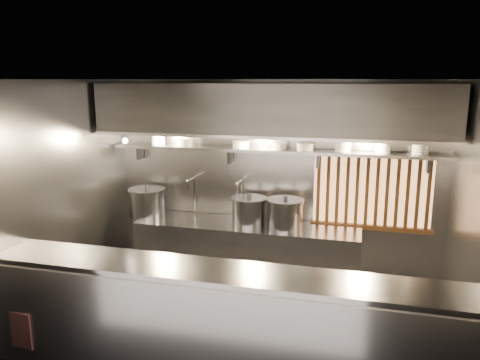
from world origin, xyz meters
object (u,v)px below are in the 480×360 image
at_px(stock_pot_mid, 249,211).
at_px(stock_pot_left, 147,202).
at_px(heat_lamp, 124,136).
at_px(pendant_bulb, 263,145).
at_px(stock_pot_right, 285,214).

bearing_deg(stock_pot_mid, stock_pot_left, -179.89).
bearing_deg(heat_lamp, stock_pot_left, 63.45).
height_order(heat_lamp, pendant_bulb, heat_lamp).
distance_m(stock_pot_left, stock_pot_mid, 1.48).
xyz_separation_m(heat_lamp, stock_pot_right, (2.12, 0.23, -0.97)).
distance_m(pendant_bulb, stock_pot_mid, 0.90).
relative_size(heat_lamp, stock_pot_left, 0.59).
height_order(heat_lamp, stock_pot_left, heat_lamp).
bearing_deg(heat_lamp, stock_pot_mid, 10.41).
height_order(stock_pot_left, stock_pot_mid, stock_pot_left).
bearing_deg(stock_pot_mid, heat_lamp, -169.59).
xyz_separation_m(heat_lamp, pendant_bulb, (1.80, 0.35, -0.11)).
relative_size(pendant_bulb, stock_pot_mid, 0.36).
xyz_separation_m(stock_pot_left, stock_pot_mid, (1.48, 0.00, -0.02)).
height_order(stock_pot_mid, stock_pot_right, stock_pot_right).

